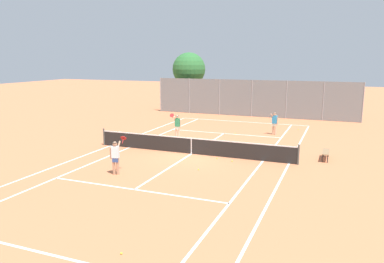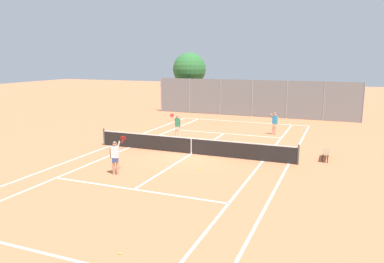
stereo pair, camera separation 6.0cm
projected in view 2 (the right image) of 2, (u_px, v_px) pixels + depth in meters
name	position (u px, v px, depth m)	size (l,w,h in m)	color
ground_plane	(191.00, 154.00, 21.52)	(120.00, 120.00, 0.00)	#C67047
court_line_markings	(191.00, 154.00, 21.52)	(11.10, 23.90, 0.01)	white
tennis_net	(191.00, 145.00, 21.42)	(12.00, 0.10, 1.07)	#474C47
player_near_side	(115.00, 155.00, 17.57)	(0.53, 0.84, 1.77)	tan
player_far_left	(177.00, 125.00, 25.58)	(0.56, 0.82, 1.77)	beige
player_far_right	(275.00, 122.00, 26.75)	(0.51, 0.47, 1.60)	#D8A884
loose_tennis_ball_0	(299.00, 129.00, 28.72)	(0.07, 0.07, 0.07)	#D1DB33
loose_tennis_ball_1	(235.00, 133.00, 27.23)	(0.07, 0.07, 0.07)	#D1DB33
loose_tennis_ball_2	(120.00, 253.00, 10.51)	(0.07, 0.07, 0.07)	#D1DB33
loose_tennis_ball_3	(198.00, 169.00, 18.40)	(0.07, 0.07, 0.07)	#D1DB33
loose_tennis_ball_4	(217.00, 158.00, 20.44)	(0.07, 0.07, 0.07)	#D1DB33
loose_tennis_ball_5	(232.00, 161.00, 19.88)	(0.07, 0.07, 0.07)	#D1DB33
courtside_bench	(326.00, 152.00, 20.23)	(0.36, 1.50, 0.47)	olive
back_fence	(252.00, 98.00, 35.00)	(19.14, 0.08, 3.45)	gray
tree_behind_left	(189.00, 70.00, 39.75)	(3.51, 3.51, 6.01)	brown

